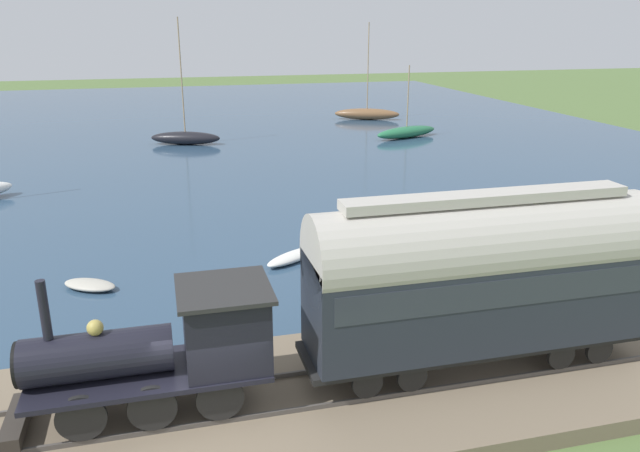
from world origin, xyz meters
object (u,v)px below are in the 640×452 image
steam_locomotive (172,343)px  sailboat_black (185,137)px  sailboat_brown (367,114)px  passenger_coach (481,273)px  rowboat_far_out (340,293)px  sailboat_green (407,132)px  rowboat_mid_harbor (90,285)px  rowboat_near_shore (294,256)px

steam_locomotive → sailboat_black: 36.40m
steam_locomotive → sailboat_brown: (45.17, -19.83, -1.62)m
passenger_coach → sailboat_brown: sailboat_brown is taller
sailboat_brown → rowboat_far_out: sailboat_brown is taller
passenger_coach → sailboat_green: 36.97m
sailboat_brown → sailboat_black: sailboat_black is taller
sailboat_green → sailboat_brown: bearing=-20.9°
sailboat_brown → rowboat_mid_harbor: (-36.23, 22.59, -0.42)m
passenger_coach → rowboat_far_out: size_ratio=3.84×
passenger_coach → sailboat_green: sailboat_green is taller
rowboat_far_out → rowboat_mid_harbor: size_ratio=1.08×
rowboat_near_shore → rowboat_far_out: rowboat_far_out is taller
sailboat_black → steam_locomotive: bearing=-165.0°
sailboat_black → rowboat_far_out: 30.75m
sailboat_black → passenger_coach: bearing=-153.1°
sailboat_brown → rowboat_near_shore: size_ratio=3.25×
sailboat_black → rowboat_mid_harbor: sailboat_black is taller
steam_locomotive → sailboat_black: bearing=-3.1°
sailboat_green → sailboat_brown: (10.37, -0.04, 0.09)m
rowboat_far_out → steam_locomotive: bearing=157.1°
sailboat_black → rowboat_mid_harbor: 27.79m
rowboat_mid_harbor → sailboat_green: bearing=-9.6°
passenger_coach → sailboat_black: sailboat_black is taller
sailboat_green → sailboat_brown: sailboat_brown is taller
steam_locomotive → sailboat_brown: bearing=-23.7°
steam_locomotive → rowboat_mid_harbor: (8.94, 2.76, -2.04)m
steam_locomotive → sailboat_brown: size_ratio=0.65×
sailboat_green → rowboat_far_out: sailboat_green is taller
steam_locomotive → passenger_coach: size_ratio=0.65×
rowboat_near_shore → sailboat_brown: bearing=-56.8°
sailboat_green → rowboat_near_shore: bearing=128.5°
passenger_coach → sailboat_brown: (45.17, -12.22, -2.56)m
sailboat_brown → steam_locomotive: bearing=178.0°
passenger_coach → rowboat_far_out: passenger_coach is taller
sailboat_black → rowboat_far_out: (-30.53, -3.66, -0.29)m
sailboat_brown → rowboat_mid_harbor: bearing=169.7°
steam_locomotive → rowboat_far_out: steam_locomotive is taller
passenger_coach → rowboat_mid_harbor: (8.94, 10.38, -2.98)m
sailboat_green → sailboat_black: bearing=64.5°
sailboat_black → rowboat_mid_harbor: size_ratio=4.28×
sailboat_green → sailboat_black: size_ratio=0.66×
sailboat_black → rowboat_far_out: sailboat_black is taller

